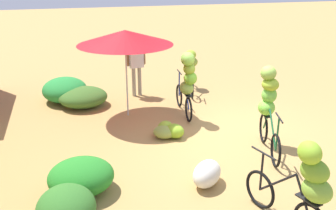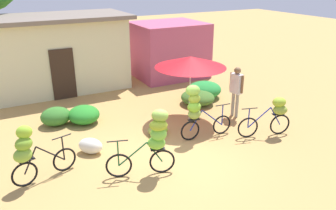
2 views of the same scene
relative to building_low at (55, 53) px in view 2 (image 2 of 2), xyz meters
The scene contains 15 objects.
ground_plane 7.72m from the building_low, 78.56° to the right, with size 60.00×60.00×0.00m, color #B0894C.
building_low is the anchor object (origin of this frame).
shop_pink 5.18m from the building_low, ahead, with size 3.20×2.80×2.53m, color #B74B6C.
hedge_bush_front_left 4.03m from the building_low, 102.33° to the right, with size 0.97×0.86×0.60m, color #337027.
hedge_bush_front_right 4.21m from the building_low, 89.44° to the right, with size 1.03×1.11×0.58m, color #278326.
hedge_bush_mid 6.25m from the building_low, 45.03° to the right, with size 1.26×1.32×0.52m, color #3C6926.
hedge_bush_by_door 6.37m from the building_low, 38.19° to the right, with size 1.44×1.24×0.66m, color #268937.
market_umbrella 6.33m from the building_low, 58.43° to the right, with size 2.34×2.34×2.18m.
bicycle_leftmost 7.19m from the building_low, 105.71° to the right, with size 1.58×0.60×1.49m.
bicycle_near_pile 7.94m from the building_low, 84.36° to the right, with size 1.65×0.69×1.71m.
bicycle_center_loaded 7.30m from the building_low, 68.29° to the right, with size 1.71×0.52×1.72m.
bicycle_by_shop 9.12m from the building_low, 57.31° to the right, with size 1.67×0.66×1.22m.
banana_pile_on_ground 6.43m from the building_low, 73.65° to the right, with size 0.80×0.83×0.32m.
produce_sack 6.27m from the building_low, 93.20° to the right, with size 0.70×0.44×0.44m, color silver.
person_vendor 7.65m from the building_low, 50.88° to the right, with size 0.27×0.57×1.77m.
Camera 2 is at (-3.82, -7.00, 4.69)m, focal length 36.00 mm.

